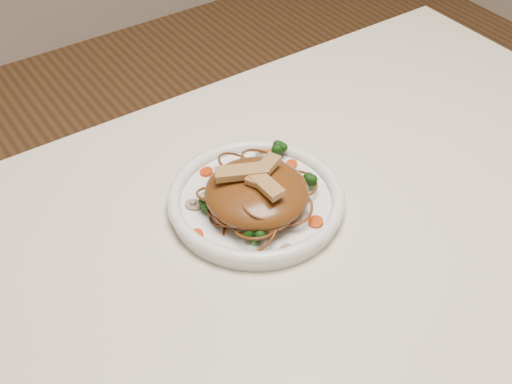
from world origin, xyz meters
TOP-DOWN VIEW (x-y plane):
  - table at (0.00, 0.00)m, footprint 1.20×0.80m
  - plate at (-0.07, 0.08)m, footprint 0.27×0.27m
  - noodle_mound at (-0.07, 0.07)m, footprint 0.19×0.19m
  - chicken_a at (-0.06, 0.07)m, footprint 0.07×0.05m
  - chicken_b at (-0.09, 0.09)m, footprint 0.08×0.06m
  - chicken_c at (-0.07, 0.05)m, footprint 0.02×0.07m
  - broccoli_0 at (0.02, 0.15)m, footprint 0.03×0.03m
  - broccoli_1 at (-0.14, 0.10)m, footprint 0.03×0.03m
  - broccoli_2 at (-0.12, 0.01)m, footprint 0.03×0.03m
  - broccoli_3 at (0.01, 0.06)m, footprint 0.03×0.03m
  - carrot_0 at (0.01, 0.17)m, footprint 0.03×0.03m
  - carrot_1 at (-0.17, 0.07)m, footprint 0.02×0.02m
  - carrot_2 at (0.02, 0.11)m, footprint 0.02×0.02m
  - carrot_3 at (-0.09, 0.17)m, footprint 0.03×0.03m
  - carrot_4 at (-0.02, -0.00)m, footprint 0.03×0.03m
  - mushroom_0 at (-0.09, -0.02)m, footprint 0.03×0.03m
  - mushroom_1 at (0.02, 0.15)m, footprint 0.03×0.03m
  - mushroom_2 at (-0.15, 0.12)m, footprint 0.03×0.03m
  - mushroom_3 at (-0.00, 0.16)m, footprint 0.02×0.02m

SIDE VIEW (x-z plane):
  - table at x=0.00m, z-range 0.28..1.03m
  - plate at x=-0.07m, z-range 0.75..0.77m
  - carrot_0 at x=0.01m, z-range 0.77..0.77m
  - carrot_1 at x=-0.17m, z-range 0.77..0.77m
  - carrot_2 at x=0.02m, z-range 0.77..0.77m
  - carrot_3 at x=-0.09m, z-range 0.77..0.77m
  - carrot_4 at x=-0.02m, z-range 0.77..0.77m
  - mushroom_0 at x=-0.09m, z-range 0.77..0.77m
  - mushroom_1 at x=0.02m, z-range 0.77..0.77m
  - mushroom_2 at x=-0.15m, z-range 0.77..0.77m
  - mushroom_3 at x=0.00m, z-range 0.77..0.77m
  - broccoli_1 at x=-0.14m, z-range 0.77..0.79m
  - broccoli_0 at x=0.02m, z-range 0.77..0.79m
  - broccoli_3 at x=0.01m, z-range 0.77..0.80m
  - broccoli_2 at x=-0.12m, z-range 0.77..0.80m
  - noodle_mound at x=-0.07m, z-range 0.77..0.82m
  - chicken_a at x=-0.06m, z-range 0.82..0.83m
  - chicken_c at x=-0.07m, z-range 0.82..0.83m
  - chicken_b at x=-0.09m, z-range 0.82..0.83m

